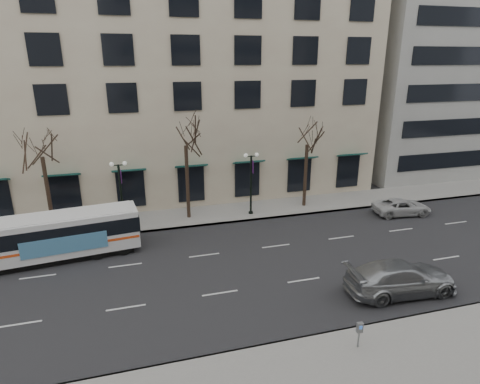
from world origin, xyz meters
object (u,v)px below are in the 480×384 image
object	(u,v)px
tree_far_left	(40,143)
tree_far_right	(308,133)
white_pickup	(402,207)
lamp_post_right	(251,181)
silver_car	(401,278)
pay_station	(360,330)
tree_far_mid	(185,133)
lamp_post_left	(121,192)
city_bus	(50,236)

from	to	relation	value
tree_far_left	tree_far_right	xyz separation A→B (m)	(20.00, 0.00, -0.28)
tree_far_left	white_pickup	size ratio (longest dim) A/B	1.79
tree_far_left	white_pickup	bearing A→B (deg)	-7.91
lamp_post_right	silver_car	xyz separation A→B (m)	(4.55, -13.06, -2.05)
lamp_post_right	pay_station	xyz separation A→B (m)	(-0.12, -16.51, -1.89)
tree_far_mid	lamp_post_left	world-z (taller)	tree_far_mid
tree_far_left	lamp_post_left	xyz separation A→B (m)	(5.01, -0.60, -3.75)
tree_far_left	pay_station	world-z (taller)	tree_far_left
tree_far_mid	city_bus	distance (m)	11.66
tree_far_mid	pay_station	world-z (taller)	tree_far_mid
white_pickup	pay_station	size ratio (longest dim) A/B	3.73
lamp_post_left	silver_car	world-z (taller)	lamp_post_left
tree_far_mid	pay_station	bearing A→B (deg)	-74.06
city_bus	white_pickup	size ratio (longest dim) A/B	2.40
city_bus	pay_station	size ratio (longest dim) A/B	8.95
tree_far_left	tree_far_right	world-z (taller)	tree_far_left
city_bus	white_pickup	world-z (taller)	city_bus
pay_station	lamp_post_right	bearing A→B (deg)	94.61
city_bus	pay_station	world-z (taller)	city_bus
tree_far_right	white_pickup	bearing A→B (deg)	-28.14
tree_far_mid	lamp_post_right	size ratio (longest dim) A/B	1.64
tree_far_left	lamp_post_left	world-z (taller)	tree_far_left
lamp_post_left	tree_far_mid	bearing A→B (deg)	6.85
lamp_post_right	lamp_post_left	bearing A→B (deg)	180.00
tree_far_right	lamp_post_left	xyz separation A→B (m)	(-14.99, -0.60, -3.48)
lamp_post_left	lamp_post_right	world-z (taller)	same
lamp_post_left	white_pickup	world-z (taller)	lamp_post_left
tree_far_right	silver_car	world-z (taller)	tree_far_right
lamp_post_right	white_pickup	xyz separation A→B (m)	(12.01, -3.16, -2.30)
tree_far_mid	city_bus	world-z (taller)	tree_far_mid
silver_car	pay_station	size ratio (longest dim) A/B	4.95
silver_car	white_pickup	size ratio (longest dim) A/B	1.33
lamp_post_right	city_bus	distance (m)	14.97
silver_car	pay_station	distance (m)	5.81
lamp_post_left	silver_car	xyz separation A→B (m)	(14.55, -13.06, -2.05)
tree_far_right	pay_station	distance (m)	18.65
tree_far_right	pay_station	world-z (taller)	tree_far_right
tree_far_left	silver_car	bearing A→B (deg)	-34.93
lamp_post_left	pay_station	bearing A→B (deg)	-59.10
lamp_post_left	pay_station	xyz separation A→B (m)	(9.88, -16.51, -1.89)
lamp_post_right	pay_station	bearing A→B (deg)	-90.42
tree_far_mid	silver_car	world-z (taller)	tree_far_mid
silver_car	tree_far_mid	bearing A→B (deg)	38.39
tree_far_mid	city_bus	size ratio (longest dim) A/B	0.77
lamp_post_left	city_bus	distance (m)	5.99
lamp_post_left	tree_far_left	bearing A→B (deg)	173.17
tree_far_mid	lamp_post_left	distance (m)	6.40
silver_car	tree_far_right	bearing A→B (deg)	1.56
tree_far_left	tree_far_mid	size ratio (longest dim) A/B	0.98
lamp_post_right	tree_far_mid	bearing A→B (deg)	173.17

